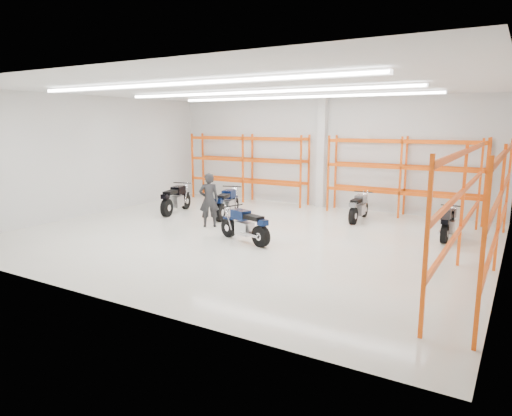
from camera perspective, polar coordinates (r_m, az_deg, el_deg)
The scene contains 12 objects.
ground at distance 14.34m, azimuth -0.99°, elevation -3.42°, with size 14.00×14.00×0.00m, color silver.
room_shell at distance 13.94m, azimuth -0.98°, elevation 9.81°, with size 14.02×12.02×4.51m.
motorcycle_main at distance 13.36m, azimuth -1.25°, elevation -2.31°, with size 2.05×0.94×1.04m.
motorcycle_back_a at distance 18.03m, azimuth -10.07°, elevation 1.02°, with size 0.87×2.28×1.13m.
motorcycle_back_b at distance 16.90m, azimuth -3.72°, elevation 0.50°, with size 0.88×2.24×1.12m.
motorcycle_back_c at distance 16.74m, azimuth 12.68°, elevation -0.01°, with size 0.68×2.05×1.00m.
motorcycle_back_d at distance 14.89m, azimuth 22.83°, elevation -1.77°, with size 0.64×2.02×1.04m.
standing_man at distance 15.42m, azimuth -5.90°, elevation 0.98°, with size 0.67×0.44×1.83m, color black.
structural_column at distance 19.15m, azimuth 8.23°, elevation 6.80°, with size 0.32×0.32×4.50m, color white.
pallet_racking_back_left at distance 20.44m, azimuth -1.06°, elevation 5.82°, with size 5.67×0.87×3.00m.
pallet_racking_back_right at distance 17.84m, azimuth 17.93°, elevation 4.64°, with size 5.67×0.87×3.00m.
pallet_racking_side at distance 11.98m, azimuth 26.40°, elevation 1.56°, with size 0.87×9.07×3.00m.
Camera 1 is at (7.31, -11.84, 3.44)m, focal length 32.00 mm.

